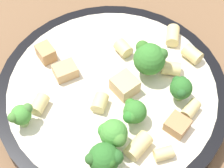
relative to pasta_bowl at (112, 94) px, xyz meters
name	(u,v)px	position (x,y,z in m)	size (l,w,h in m)	color
ground_plane	(112,101)	(0.00, 0.00, -0.02)	(2.00, 2.00, 0.00)	brown
pasta_bowl	(112,94)	(0.00, 0.00, 0.00)	(0.28, 0.28, 0.03)	black
broccoli_floret_0	(113,134)	(-0.04, 0.06, 0.04)	(0.03, 0.03, 0.04)	#84AD60
broccoli_floret_1	(181,88)	(-0.07, -0.03, 0.03)	(0.03, 0.03, 0.03)	#84AD60
broccoli_floret_2	(105,159)	(-0.04, 0.09, 0.04)	(0.03, 0.03, 0.04)	#84AD60
broccoli_floret_3	(149,58)	(-0.03, -0.04, 0.04)	(0.04, 0.04, 0.05)	#93B766
broccoli_floret_4	(21,115)	(0.06, 0.09, 0.03)	(0.02, 0.03, 0.03)	#93B766
broccoli_floret_5	(134,113)	(-0.04, 0.03, 0.03)	(0.03, 0.03, 0.03)	#84AD60
rigatoni_0	(39,104)	(0.06, 0.06, 0.02)	(0.02, 0.02, 0.02)	#E0C67F
rigatoni_1	(173,36)	(-0.03, -0.10, 0.02)	(0.02, 0.02, 0.03)	#E0C67F
rigatoni_2	(164,154)	(-0.09, 0.05, 0.02)	(0.01, 0.01, 0.02)	#E0C67F
rigatoni_3	(138,146)	(-0.06, 0.05, 0.02)	(0.02, 0.02, 0.03)	#E0C67F
rigatoni_4	(104,105)	(0.00, 0.03, 0.02)	(0.02, 0.02, 0.02)	#E0C67F
rigatoni_5	(191,109)	(-0.09, -0.02, 0.02)	(0.01, 0.01, 0.02)	#E0C67F
rigatoni_6	(123,48)	(0.02, -0.05, 0.02)	(0.02, 0.02, 0.02)	#E0C67F
rigatoni_7	(192,54)	(-0.06, -0.09, 0.02)	(0.02, 0.02, 0.02)	#E0C67F
rigatoni_8	(171,68)	(-0.05, -0.06, 0.02)	(0.02, 0.02, 0.02)	#E0C67F
chicken_chunk_0	(48,50)	(0.09, 0.00, 0.02)	(0.02, 0.02, 0.02)	tan
chicken_chunk_1	(65,71)	(0.06, 0.01, 0.02)	(0.03, 0.02, 0.02)	tan
chicken_chunk_2	(125,85)	(-0.01, -0.01, 0.02)	(0.03, 0.03, 0.02)	tan
chicken_chunk_3	(177,125)	(-0.09, 0.01, 0.02)	(0.02, 0.02, 0.01)	#A87A4C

